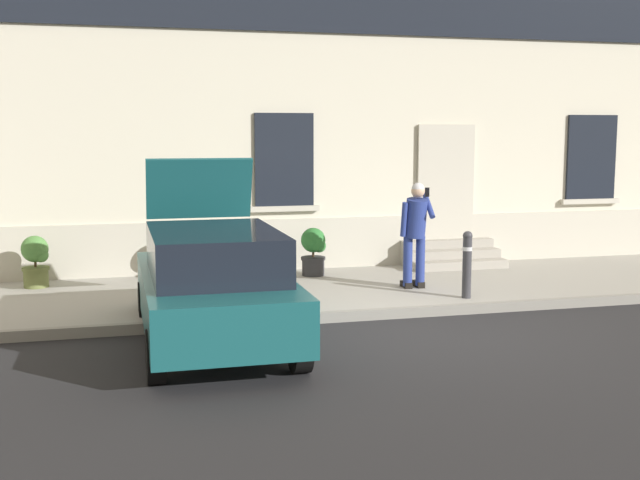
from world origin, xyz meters
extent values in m
plane|color=#232326|center=(0.00, 0.00, 0.00)|extent=(80.00, 80.00, 0.00)
cube|color=#99968E|center=(0.00, 2.80, 0.07)|extent=(24.00, 3.60, 0.15)
cube|color=gray|center=(0.00, 0.94, 0.07)|extent=(24.00, 0.12, 0.15)
cube|color=beige|center=(0.00, 5.30, 3.75)|extent=(24.00, 1.40, 7.50)
cube|color=#BCB7A8|center=(0.00, 4.58, 0.55)|extent=(24.00, 0.08, 1.10)
cube|color=maroon|center=(2.45, 4.57, 1.68)|extent=(1.00, 0.08, 2.10)
cube|color=#BCB7A8|center=(2.45, 4.55, 1.73)|extent=(1.16, 0.06, 2.24)
cube|color=black|center=(-0.75, 4.57, 2.20)|extent=(1.10, 0.06, 1.70)
cube|color=#BCB7A8|center=(-0.75, 4.54, 1.30)|extent=(1.30, 0.12, 0.10)
cube|color=black|center=(5.65, 4.57, 2.20)|extent=(1.10, 0.06, 1.70)
cube|color=#BCB7A8|center=(5.65, 4.54, 1.30)|extent=(1.30, 0.12, 0.10)
cube|color=#9E998E|center=(2.45, 3.80, 0.23)|extent=(1.85, 0.32, 0.16)
cube|color=#9E998E|center=(2.45, 4.12, 0.31)|extent=(1.85, 0.32, 0.32)
cube|color=#9E998E|center=(2.45, 4.44, 0.39)|extent=(1.85, 0.32, 0.48)
cube|color=#165156|center=(-2.62, 0.11, 0.62)|extent=(1.75, 4.00, 0.64)
cube|color=black|center=(-2.62, -0.04, 1.22)|extent=(1.54, 2.40, 0.56)
cube|color=black|center=(-2.62, 2.13, 0.40)|extent=(1.66, 0.10, 0.20)
cube|color=yellow|center=(-2.62, 2.13, 0.58)|extent=(0.52, 0.02, 0.12)
cube|color=#B21414|center=(-3.37, 2.12, 0.84)|extent=(0.16, 0.04, 0.18)
cube|color=#B21414|center=(-1.86, 2.12, 0.84)|extent=(0.16, 0.04, 0.18)
cube|color=#165156|center=(-2.62, 1.57, 1.90)|extent=(1.49, 0.37, 0.87)
cylinder|color=black|center=(-3.41, -1.29, 0.30)|extent=(0.20, 0.60, 0.60)
cylinder|color=black|center=(-1.82, -1.29, 0.30)|extent=(0.20, 0.60, 0.60)
cylinder|color=black|center=(-3.41, 1.51, 0.30)|extent=(0.20, 0.60, 0.60)
cylinder|color=black|center=(-1.82, 1.51, 0.30)|extent=(0.20, 0.60, 0.60)
cylinder|color=#333338|center=(1.44, 1.35, 0.62)|extent=(0.14, 0.14, 0.95)
sphere|color=#333338|center=(1.44, 1.35, 1.12)|extent=(0.15, 0.15, 0.15)
cylinder|color=silver|center=(1.44, 1.35, 0.92)|extent=(0.15, 0.15, 0.06)
cylinder|color=navy|center=(0.83, 2.30, 0.60)|extent=(0.15, 0.15, 0.82)
cube|color=black|center=(0.83, 2.36, 0.20)|extent=(0.12, 0.28, 0.10)
cylinder|color=navy|center=(1.05, 2.30, 0.60)|extent=(0.15, 0.15, 0.82)
cube|color=black|center=(1.05, 2.36, 0.20)|extent=(0.12, 0.28, 0.10)
cylinder|color=navy|center=(0.94, 2.25, 1.32)|extent=(0.34, 0.44, 0.67)
sphere|color=tan|center=(0.94, 2.18, 1.76)|extent=(0.22, 0.22, 0.22)
sphere|color=silver|center=(0.94, 2.18, 1.79)|extent=(0.21, 0.21, 0.21)
cylinder|color=navy|center=(0.72, 2.21, 1.30)|extent=(0.09, 0.18, 0.57)
cylinder|color=navy|center=(1.14, 2.21, 1.52)|extent=(0.09, 0.42, 0.41)
cube|color=black|center=(1.09, 2.16, 1.74)|extent=(0.07, 0.02, 0.15)
cylinder|color=#606B38|center=(-5.09, 3.94, 0.32)|extent=(0.40, 0.40, 0.34)
cylinder|color=#606B38|center=(-5.09, 3.94, 0.46)|extent=(0.44, 0.44, 0.05)
cylinder|color=#47331E|center=(-5.09, 3.94, 0.61)|extent=(0.04, 0.04, 0.24)
sphere|color=#4C843D|center=(-5.09, 3.94, 0.79)|extent=(0.44, 0.44, 0.44)
sphere|color=#4C843D|center=(-4.99, 3.89, 0.69)|extent=(0.24, 0.24, 0.24)
cylinder|color=beige|center=(-2.74, 4.01, 0.32)|extent=(0.40, 0.40, 0.34)
cylinder|color=beige|center=(-2.74, 4.01, 0.46)|extent=(0.44, 0.44, 0.05)
cylinder|color=#47331E|center=(-2.74, 4.01, 0.61)|extent=(0.04, 0.04, 0.24)
sphere|color=#1E5628|center=(-2.74, 4.01, 0.79)|extent=(0.44, 0.44, 0.44)
sphere|color=#1E5628|center=(-2.64, 3.96, 0.69)|extent=(0.24, 0.24, 0.24)
cylinder|color=#2D2D30|center=(-0.38, 3.85, 0.32)|extent=(0.40, 0.40, 0.34)
cylinder|color=#2D2D30|center=(-0.38, 3.85, 0.46)|extent=(0.44, 0.44, 0.05)
cylinder|color=#47331E|center=(-0.38, 3.85, 0.61)|extent=(0.04, 0.04, 0.24)
sphere|color=#286B2D|center=(-0.38, 3.85, 0.79)|extent=(0.44, 0.44, 0.44)
sphere|color=#286B2D|center=(-0.28, 3.80, 0.69)|extent=(0.24, 0.24, 0.24)
camera|label=1|loc=(-3.78, -9.73, 2.68)|focal=44.47mm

